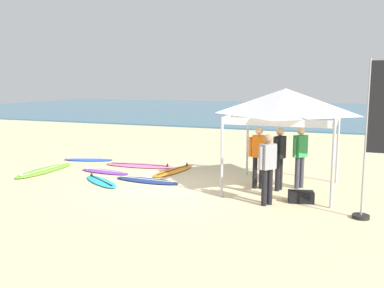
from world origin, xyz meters
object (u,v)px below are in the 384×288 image
at_px(person_green, 300,153).
at_px(gear_bag_near_tent, 301,197).
at_px(surfboard_orange, 173,171).
at_px(banner_flag, 371,147).
at_px(person_orange, 259,153).
at_px(surfboard_purple, 105,171).
at_px(person_grey, 268,164).
at_px(surfboard_cyan, 101,181).
at_px(surfboard_navy, 147,180).
at_px(person_black, 279,154).
at_px(surfboard_pink, 140,165).
at_px(surfboard_lime, 45,170).
at_px(canopy_tent, 285,102).
at_px(surfboard_blue, 88,160).

xyz_separation_m(person_green, gear_bag_near_tent, (0.22, -1.41, -0.85)).
xyz_separation_m(surfboard_orange, banner_flag, (5.80, -2.79, 1.54)).
bearing_deg(person_orange, banner_flag, -31.78).
distance_m(surfboard_orange, person_orange, 3.38).
height_order(surfboard_purple, person_grey, person_grey).
relative_size(surfboard_cyan, surfboard_navy, 0.86).
bearing_deg(person_black, surfboard_purple, 178.72).
relative_size(surfboard_purple, surfboard_pink, 0.71).
distance_m(surfboard_lime, person_grey, 7.72).
bearing_deg(person_black, surfboard_orange, 163.61).
xyz_separation_m(surfboard_orange, surfboard_lime, (-4.00, -1.50, -0.00)).
bearing_deg(surfboard_cyan, surfboard_lime, 166.35).
xyz_separation_m(canopy_tent, person_green, (0.40, 0.29, -1.40)).
xyz_separation_m(surfboard_navy, person_grey, (3.76, -1.03, 0.95)).
bearing_deg(canopy_tent, gear_bag_near_tent, -60.68).
height_order(surfboard_orange, person_black, person_black).
height_order(surfboard_pink, banner_flag, banner_flag).
bearing_deg(surfboard_orange, surfboard_purple, -155.17).
height_order(person_green, person_orange, same).
xyz_separation_m(surfboard_cyan, surfboard_pink, (-0.09, 2.50, -0.00)).
bearing_deg(surfboard_orange, canopy_tent, -13.90).
height_order(canopy_tent, surfboard_purple, canopy_tent).
relative_size(surfboard_navy, person_grey, 1.23).
bearing_deg(banner_flag, person_green, 128.08).
height_order(person_orange, person_black, same).
bearing_deg(surfboard_navy, person_black, 6.95).
xyz_separation_m(person_orange, person_black, (0.56, 0.02, 0.00)).
bearing_deg(surfboard_purple, canopy_tent, 0.21).
distance_m(surfboard_cyan, surfboard_pink, 2.50).
relative_size(surfboard_lime, person_grey, 1.52).
bearing_deg(person_orange, surfboard_lime, -176.67).
xyz_separation_m(surfboard_navy, person_orange, (3.22, 0.44, 0.95)).
height_order(canopy_tent, person_green, canopy_tent).
relative_size(surfboard_purple, banner_flag, 0.54).
bearing_deg(surfboard_navy, surfboard_pink, 124.24).
bearing_deg(person_grey, surfboard_lime, 172.03).
bearing_deg(canopy_tent, person_black, -119.91).
height_order(surfboard_purple, person_black, person_black).
height_order(canopy_tent, surfboard_pink, canopy_tent).
distance_m(surfboard_blue, person_black, 7.67).
xyz_separation_m(surfboard_pink, person_green, (5.56, -0.99, 0.95)).
xyz_separation_m(surfboard_orange, gear_bag_near_tent, (4.33, -2.04, 0.10)).
relative_size(canopy_tent, surfboard_orange, 1.28).
bearing_deg(person_black, person_green, 41.98).
distance_m(surfboard_purple, person_black, 5.73).
height_order(surfboard_pink, surfboard_navy, same).
bearing_deg(surfboard_lime, person_green, 6.14).
xyz_separation_m(surfboard_navy, gear_bag_near_tent, (4.50, -0.51, 0.10)).
xyz_separation_m(person_green, person_black, (-0.49, -0.44, 0.00)).
xyz_separation_m(surfboard_orange, person_grey, (3.60, -2.56, 0.95)).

